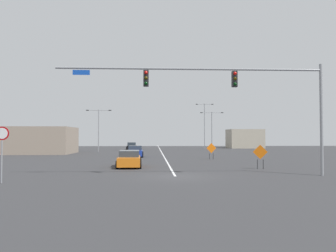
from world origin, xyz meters
name	(u,v)px	position (x,y,z in m)	size (l,w,h in m)	color
ground	(175,176)	(0.00, 0.00, 0.00)	(139.95, 139.95, 0.00)	#38383A
road_centre_stripe	(161,151)	(0.00, 38.87, 0.00)	(0.16, 77.75, 0.01)	white
traffic_signal_assembly	(231,88)	(3.69, -0.01, 5.78)	(17.61, 0.44, 7.44)	gray
stop_sign	(2,143)	(-9.84, -2.71, 2.20)	(0.76, 0.07, 3.14)	gray
street_lamp_far_right	(212,127)	(10.43, 44.70, 4.60)	(4.67, 0.24, 7.56)	gray
street_lamp_near_right	(204,122)	(9.86, 50.57, 5.73)	(3.86, 0.24, 9.84)	gray
street_lamp_near_left	(99,126)	(-10.69, 35.49, 4.40)	(4.27, 0.24, 7.23)	gray
construction_sign_median_near	(260,153)	(7.11, 4.57, 1.24)	(1.14, 0.29, 1.94)	orange
construction_sign_left_shoulder	(211,149)	(5.21, 16.04, 1.17)	(1.14, 0.27, 1.85)	orange
car_black_distant	(132,146)	(-5.55, 43.51, 0.67)	(2.02, 3.90, 1.46)	black
car_orange_approaching	(129,159)	(-3.45, 6.88, 0.67)	(2.18, 4.61, 1.40)	orange
car_blue_mid	(135,152)	(-3.69, 20.93, 0.65)	(2.12, 4.04, 1.42)	#1E389E
roadside_building_west	(34,140)	(-19.52, 30.02, 2.02)	(11.53, 8.19, 4.04)	gray
roadside_building_east	(245,139)	(19.39, 52.93, 2.12)	(7.42, 6.28, 4.24)	#B2A893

